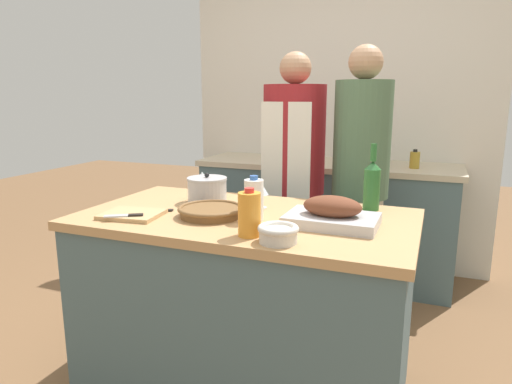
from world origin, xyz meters
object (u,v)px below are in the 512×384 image
(knife_paring, at_px, (125,216))
(person_cook_guest, at_px, (360,176))
(juice_jug, at_px, (249,214))
(wine_glass_left, at_px, (202,178))
(stock_pot, at_px, (207,190))
(person_cook_aproned, at_px, (293,175))
(knife_chef, at_px, (150,210))
(wine_glass_right, at_px, (260,189))
(condiment_bottle_tall, at_px, (271,149))
(milk_jug, at_px, (254,200))
(wicker_basket, at_px, (211,211))
(mixing_bowl, at_px, (278,233))
(cutting_board, at_px, (132,214))
(roasting_pan, at_px, (332,214))
(stand_mixer, at_px, (366,147))
(condiment_bottle_short, at_px, (415,160))
(wine_bottle_green, at_px, (372,184))

(knife_paring, relative_size, person_cook_guest, 0.09)
(juice_jug, height_order, wine_glass_left, juice_jug)
(stock_pot, bearing_deg, person_cook_aproned, 72.57)
(knife_chef, bearing_deg, wine_glass_right, 27.52)
(juice_jug, bearing_deg, wine_glass_right, 105.92)
(stock_pot, height_order, wine_glass_left, stock_pot)
(wine_glass_left, distance_m, condiment_bottle_tall, 1.28)
(condiment_bottle_tall, bearing_deg, milk_jug, -72.35)
(wicker_basket, bearing_deg, mixing_bowl, -30.53)
(mixing_bowl, xyz_separation_m, wine_glass_left, (-0.64, 0.61, 0.05))
(juice_jug, height_order, knife_chef, juice_jug)
(knife_chef, bearing_deg, stock_pot, 55.42)
(juice_jug, xyz_separation_m, wine_glass_left, (-0.51, 0.58, 0.00))
(cutting_board, distance_m, wine_glass_left, 0.52)
(cutting_board, height_order, wine_glass_right, wine_glass_right)
(mixing_bowl, bearing_deg, person_cook_aproned, 104.62)
(wicker_basket, relative_size, knife_chef, 1.23)
(wicker_basket, height_order, wine_glass_right, wine_glass_right)
(juice_jug, bearing_deg, cutting_board, 173.34)
(roasting_pan, xyz_separation_m, wine_glass_right, (-0.38, 0.17, 0.04))
(wine_glass_right, bearing_deg, stand_mixer, 77.76)
(condiment_bottle_short, bearing_deg, person_cook_guest, -112.06)
(condiment_bottle_tall, relative_size, person_cook_aproned, 0.11)
(wicker_basket, distance_m, person_cook_guest, 1.06)
(stock_pot, distance_m, stand_mixer, 1.43)
(stock_pot, height_order, condiment_bottle_tall, condiment_bottle_tall)
(condiment_bottle_tall, bearing_deg, stand_mixer, -8.77)
(wicker_basket, distance_m, knife_chef, 0.31)
(person_cook_guest, bearing_deg, person_cook_aproned, 178.05)
(mixing_bowl, height_order, person_cook_guest, person_cook_guest)
(mixing_bowl, xyz_separation_m, person_cook_aproned, (-0.31, 1.18, 0.00))
(wine_bottle_green, height_order, condiment_bottle_tall, wine_bottle_green)
(wicker_basket, relative_size, knife_paring, 1.89)
(mixing_bowl, relative_size, stand_mixer, 0.45)
(mixing_bowl, relative_size, knife_chef, 0.64)
(wine_glass_left, height_order, wine_glass_right, wine_glass_right)
(juice_jug, bearing_deg, stock_pot, 133.23)
(stock_pot, xyz_separation_m, condiment_bottle_short, (0.90, 1.36, 0.02))
(juice_jug, bearing_deg, wicker_basket, 143.57)
(condiment_bottle_tall, relative_size, person_cook_guest, 0.11)
(cutting_board, height_order, condiment_bottle_tall, condiment_bottle_tall)
(knife_paring, bearing_deg, mixing_bowl, -3.25)
(stand_mixer, xyz_separation_m, person_cook_guest, (0.07, -0.61, -0.10))
(milk_jug, relative_size, person_cook_guest, 0.12)
(mixing_bowl, height_order, knife_paring, mixing_bowl)
(knife_chef, distance_m, condiment_bottle_short, 1.94)
(juice_jug, relative_size, wine_glass_left, 1.48)
(wicker_basket, bearing_deg, stock_pot, 120.77)
(wicker_basket, bearing_deg, person_cook_guest, 62.12)
(knife_chef, distance_m, knife_paring, 0.18)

